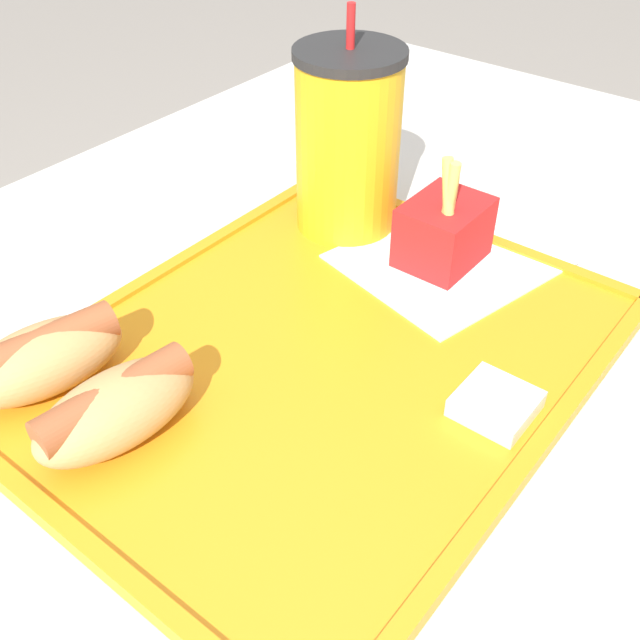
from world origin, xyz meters
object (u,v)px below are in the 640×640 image
Objects in this scene: hot_dog_far at (43,357)px; sauce_cup_mayo at (496,403)px; hot_dog_near at (116,408)px; fries_carton at (444,231)px; soda_cup at (348,142)px.

sauce_cup_mayo is at bearing -56.28° from hot_dog_far.
fries_carton is (0.30, -0.06, 0.00)m from hot_dog_near.
soda_cup is at bearing 59.52° from sauce_cup_mayo.
hot_dog_near is 1.17× the size of fries_carton.
soda_cup is 0.31m from hot_dog_near.
soda_cup is 1.64× the size of hot_dog_near.
hot_dog_near reaches higher than sauce_cup_mayo.
hot_dog_far is at bearing 90.00° from hot_dog_near.
hot_dog_near is (-0.30, -0.05, -0.05)m from soda_cup.
hot_dog_near is at bearing 133.58° from sauce_cup_mayo.
sauce_cup_mayo is (-0.13, -0.12, -0.02)m from fries_carton.
sauce_cup_mayo is (-0.13, -0.22, -0.07)m from soda_cup.
hot_dog_near is (-0.00, -0.08, -0.00)m from hot_dog_far.
soda_cup is at bearing 89.58° from fries_carton.
fries_carton is (0.30, -0.13, 0.00)m from hot_dog_far.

